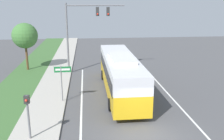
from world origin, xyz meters
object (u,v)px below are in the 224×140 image
object	(u,v)px
bus	(120,72)
street_sign	(62,77)
pedestrian_signal	(28,110)
signal_gantry	(83,24)

from	to	relation	value
bus	street_sign	xyz separation A→B (m)	(-4.63, -1.76, 0.20)
bus	pedestrian_signal	xyz separation A→B (m)	(-6.02, -7.09, 0.03)
bus	signal_gantry	distance (m)	7.85
pedestrian_signal	street_sign	bearing A→B (deg)	75.38
signal_gantry	pedestrian_signal	size ratio (longest dim) A/B	2.77
bus	signal_gantry	world-z (taller)	signal_gantry
signal_gantry	pedestrian_signal	xyz separation A→B (m)	(-3.03, -13.51, -3.35)
bus	street_sign	distance (m)	4.95
pedestrian_signal	street_sign	distance (m)	5.52
signal_gantry	street_sign	distance (m)	8.92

